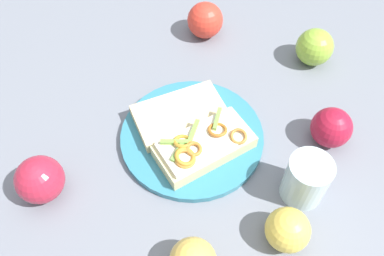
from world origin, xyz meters
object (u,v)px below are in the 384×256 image
object	(u,v)px
plate	(192,136)
apple_2	(40,180)
apple_1	(331,128)
bread_slice_side	(180,115)
sandwich	(204,145)
apple_4	(288,230)
apple_3	(205,20)
drinking_glass	(306,180)
apple_0	(315,47)

from	to	relation	value
plate	apple_2	bearing A→B (deg)	44.95
apple_1	bread_slice_side	bearing A→B (deg)	13.18
sandwich	apple_4	distance (m)	0.21
apple_4	bread_slice_side	bearing A→B (deg)	-32.63
apple_1	apple_3	size ratio (longest dim) A/B	0.93
sandwich	drinking_glass	xyz separation A→B (m)	(-0.19, 0.01, 0.01)
apple_4	apple_3	bearing A→B (deg)	-55.26
sandwich	bread_slice_side	bearing A→B (deg)	-91.11
bread_slice_side	apple_3	size ratio (longest dim) A/B	2.10
sandwich	apple_2	distance (m)	0.29
plate	drinking_glass	xyz separation A→B (m)	(-0.22, 0.04, 0.04)
plate	sandwich	bearing A→B (deg)	140.35
apple_3	apple_4	bearing A→B (deg)	124.74
drinking_glass	plate	bearing A→B (deg)	-9.87
apple_1	drinking_glass	bearing A→B (deg)	80.39
sandwich	drinking_glass	size ratio (longest dim) A/B	2.12
apple_2	drinking_glass	size ratio (longest dim) A/B	0.91
sandwich	apple_2	xyz separation A→B (m)	(0.23, 0.17, 0.01)
apple_4	drinking_glass	size ratio (longest dim) A/B	0.79
apple_4	apple_2	bearing A→B (deg)	9.22
plate	apple_0	world-z (taller)	apple_0
sandwich	apple_4	bearing A→B (deg)	97.31
apple_2	apple_4	bearing A→B (deg)	-170.78
plate	apple_4	world-z (taller)	apple_4
sandwich	apple_4	xyz separation A→B (m)	(-0.18, 0.10, 0.00)
apple_3	drinking_glass	world-z (taller)	drinking_glass
sandwich	apple_1	world-z (taller)	apple_1
sandwich	bread_slice_side	xyz separation A→B (m)	(0.07, -0.05, -0.01)
plate	apple_1	distance (m)	0.26
bread_slice_side	apple_2	xyz separation A→B (m)	(0.16, 0.23, 0.02)
apple_2	drinking_glass	xyz separation A→B (m)	(-0.42, -0.16, 0.00)
apple_3	apple_4	xyz separation A→B (m)	(-0.29, 0.42, -0.00)
apple_2	apple_3	bearing A→B (deg)	-103.63
apple_2	drinking_glass	distance (m)	0.45
apple_0	apple_1	world-z (taller)	apple_0
apple_1	apple_3	xyz separation A→B (m)	(0.32, -0.20, 0.00)
bread_slice_side	apple_0	bearing A→B (deg)	-171.90
apple_0	apple_4	xyz separation A→B (m)	(-0.04, 0.43, -0.00)
apple_3	sandwich	bearing A→B (deg)	109.71
apple_0	sandwich	bearing A→B (deg)	66.88
apple_0	apple_3	world-z (taller)	apple_3
drinking_glass	sandwich	bearing A→B (deg)	-3.16
sandwich	bread_slice_side	size ratio (longest dim) A/B	1.12
apple_4	drinking_glass	xyz separation A→B (m)	(-0.01, -0.09, 0.01)
drinking_glass	apple_0	bearing A→B (deg)	-81.55
apple_0	apple_2	bearing A→B (deg)	53.05
sandwich	drinking_glass	bearing A→B (deg)	124.27
apple_1	apple_2	bearing A→B (deg)	33.32
sandwich	drinking_glass	world-z (taller)	drinking_glass
drinking_glass	apple_4	bearing A→B (deg)	85.28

